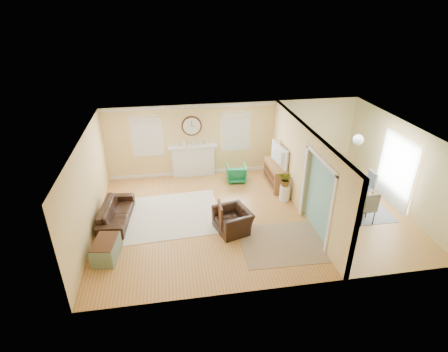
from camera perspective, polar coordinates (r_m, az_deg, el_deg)
The scene contains 29 objects.
floor at distance 10.54m, azimuth 4.58°, elevation -6.24°, with size 9.00×9.00×0.00m, color #A56E32.
wall_back at distance 12.57m, azimuth 1.66°, elevation 6.21°, with size 9.00×0.02×2.60m, color #DEC275.
wall_front at distance 7.46m, azimuth 10.32°, elevation -10.31°, with size 9.00×0.02×2.60m, color #DEC275.
wall_left at distance 9.90m, azimuth -21.36°, elevation -1.81°, with size 0.02×6.00×2.60m, color #DEC275.
wall_right at distance 11.75m, azimuth 26.72°, elevation 1.64°, with size 0.02×6.00×2.60m, color #DEC275.
ceiling at distance 9.37m, azimuth 5.17°, elevation 7.17°, with size 9.00×6.00×0.02m, color white.
partition at distance 10.54m, azimuth 12.52°, elevation 1.62°, with size 0.17×6.00×2.60m.
fireplace at distance 12.56m, azimuth -5.03°, elevation 2.61°, with size 1.70×0.30×1.17m.
wall_clock at distance 12.17m, azimuth -5.30°, elevation 8.15°, with size 0.70×0.07×0.70m.
window_left at distance 12.23m, azimuth -12.56°, elevation 6.74°, with size 1.05×0.13×1.42m.
window_right at distance 12.41m, azimuth 1.95°, elevation 7.69°, with size 1.05×0.13×1.42m.
french_doors at distance 11.80m, azimuth 26.34°, elevation 0.75°, with size 0.06×1.70×2.20m.
pendant at distance 10.62m, azimuth 21.06°, elevation 5.57°, with size 0.30×0.30×0.55m.
rug_cream at distance 10.59m, azimuth -8.35°, elevation -6.24°, with size 2.83×2.45×0.02m, color white.
rug_jute at distance 9.50m, azimuth 9.54°, elevation -10.76°, with size 2.19×1.79×0.01m, color #957856.
rug_grey at distance 11.76m, azimuth 18.77°, elevation -3.91°, with size 2.18×2.73×0.01m, color slate.
sofa at distance 10.53m, azimuth -17.20°, elevation -5.76°, with size 1.91×0.75×0.56m, color black.
eames_chair at distance 9.68m, azimuth 1.45°, elevation -7.24°, with size 0.99×0.86×0.64m, color black.
green_chair at distance 12.24m, azimuth 2.03°, elevation 0.51°, with size 0.65×0.67×0.61m, color #137441.
trunk at distance 9.24m, azimuth -18.68°, elevation -11.29°, with size 0.66×0.94×0.51m.
credenza at distance 12.01m, azimuth 8.37°, elevation 0.18°, with size 0.47×1.38×0.80m.
tv at distance 11.69m, azimuth 8.53°, elevation 3.41°, with size 1.18×0.16×0.68m, color black.
garden_stool at distance 11.27m, azimuth 9.89°, elevation -2.73°, with size 0.34×0.34×0.50m, color white.
potted_plant at distance 11.04m, azimuth 10.09°, elevation -0.56°, with size 0.42×0.37×0.47m, color #337F33.
dining_table at distance 11.62m, azimuth 18.98°, elevation -2.66°, with size 1.71×0.95×0.60m, color #462A14.
dining_chair_n at distance 12.42m, azimuth 16.80°, elevation 0.75°, with size 0.48×0.48×0.87m.
dining_chair_s at distance 10.63m, azimuth 22.27°, elevation -4.29°, with size 0.46×0.46×1.02m.
dining_chair_w at distance 11.22m, azimuth 16.55°, elevation -2.14°, with size 0.39×0.39×0.87m.
dining_chair_e at distance 11.75m, azimuth 22.08°, elevation -1.25°, with size 0.46×0.46×1.00m.
Camera 1 is at (-2.22, -8.54, 5.77)m, focal length 28.00 mm.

